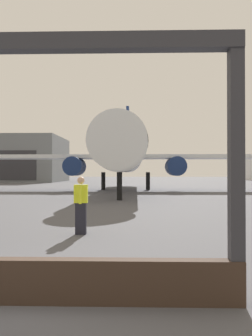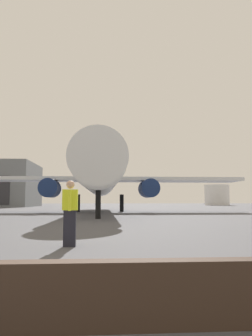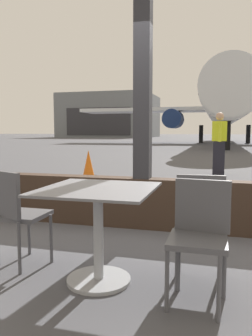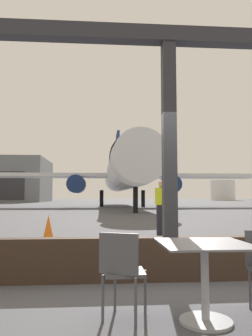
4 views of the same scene
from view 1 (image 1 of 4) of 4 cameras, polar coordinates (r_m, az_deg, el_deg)
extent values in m
plane|color=#4C4C51|center=(45.22, -1.71, -3.08)|extent=(220.00, 220.00, 0.00)
cube|color=#2D2D33|center=(5.30, 17.12, -1.34)|extent=(0.20, 0.20, 3.62)
cylinder|color=silver|center=(37.14, -0.13, 2.25)|extent=(3.78, 27.77, 3.78)
cone|color=silver|center=(22.00, -1.31, 4.29)|extent=(3.60, 2.60, 3.60)
cylinder|color=black|center=(23.91, -1.08, 4.25)|extent=(3.86, 0.90, 3.86)
cube|color=silver|center=(38.59, -12.13, 1.71)|extent=(14.18, 4.20, 0.36)
cube|color=silver|center=(38.13, 12.06, 1.74)|extent=(14.18, 4.20, 0.36)
cylinder|color=navy|center=(36.59, -8.17, 0.26)|extent=(1.90, 3.20, 1.90)
cylinder|color=navy|center=(36.28, 7.89, 0.27)|extent=(1.90, 3.20, 1.90)
cube|color=navy|center=(49.86, 0.30, 6.45)|extent=(0.36, 4.40, 5.20)
cylinder|color=black|center=(24.14, -1.05, -2.90)|extent=(0.36, 0.36, 1.89)
cylinder|color=black|center=(38.63, -3.63, -2.07)|extent=(0.44, 0.44, 1.89)
cylinder|color=black|center=(38.49, 3.51, -2.08)|extent=(0.44, 0.44, 1.89)
cube|color=black|center=(11.01, -7.19, -7.98)|extent=(0.32, 0.20, 0.95)
cube|color=yellow|center=(10.94, -7.19, -4.08)|extent=(0.40, 0.22, 0.55)
sphere|color=tan|center=(10.92, -7.18, -1.96)|extent=(0.22, 0.22, 0.22)
cylinder|color=yellow|center=(11.18, -7.06, -4.14)|extent=(0.09, 0.09, 0.52)
cylinder|color=yellow|center=(10.70, -7.31, -4.29)|extent=(0.09, 0.09, 0.52)
cube|color=slate|center=(76.87, -17.12, 1.30)|extent=(18.98, 16.88, 9.04)
cube|color=#2D2D33|center=(68.84, -19.40, 0.41)|extent=(13.28, 0.10, 5.43)
camera|label=2|loc=(2.16, -21.23, -18.73)|focal=35.24mm
camera|label=3|loc=(2.06, -58.60, -18.91)|focal=36.26mm
camera|label=4|loc=(3.69, -85.73, -9.86)|focal=35.48mm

